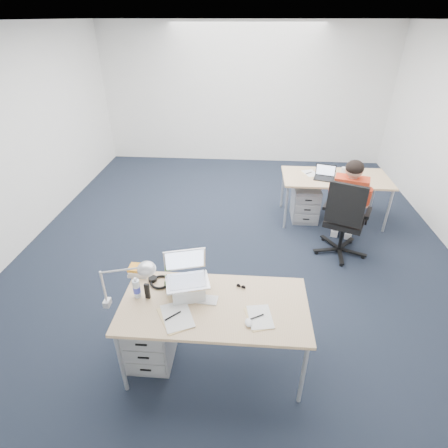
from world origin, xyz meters
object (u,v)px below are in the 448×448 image
object	(u,v)px
seated_person	(347,204)
wireless_keyboard	(202,299)
drawer_pedestal_near	(151,335)
desk_lamp	(120,284)
can_koozie	(179,291)
book_stack	(139,270)
far_cup	(344,171)
desk_near	(214,308)
office_chair	(342,234)
desk_far	(335,180)
cordless_phone	(147,291)
dark_laptop	(325,172)
water_bottle	(136,287)
computer_mouse	(249,323)
drawer_pedestal_far	(305,203)
bear_figurine	(169,282)
silver_laptop	(187,277)
sunglasses	(241,287)
headphones	(161,281)

from	to	relation	value
seated_person	wireless_keyboard	distance (m)	2.64
drawer_pedestal_near	desk_lamp	bearing A→B (deg)	-144.40
can_koozie	desk_lamp	distance (m)	0.50
book_stack	far_cup	world-z (taller)	far_cup
desk_near	drawer_pedestal_near	xyz separation A→B (m)	(-0.60, 0.03, -0.41)
office_chair	seated_person	xyz separation A→B (m)	(0.05, 0.18, 0.35)
wireless_keyboard	far_cup	size ratio (longest dim) A/B	2.62
desk_far	cordless_phone	size ratio (longest dim) A/B	10.60
dark_laptop	far_cup	bearing A→B (deg)	50.89
water_bottle	desk_lamp	bearing A→B (deg)	-120.37
desk_near	computer_mouse	world-z (taller)	computer_mouse
drawer_pedestal_far	bear_figurine	distance (m)	3.17
drawer_pedestal_far	book_stack	xyz separation A→B (m)	(-1.92, -2.51, 0.50)
silver_laptop	wireless_keyboard	world-z (taller)	silver_laptop
desk_far	office_chair	size ratio (longest dim) A/B	1.43
desk_near	book_stack	xyz separation A→B (m)	(-0.75, 0.35, 0.09)
desk_lamp	book_stack	bearing A→B (deg)	85.81
far_cup	sunglasses	bearing A→B (deg)	-118.40
book_stack	dark_laptop	size ratio (longest dim) A/B	0.62
can_koozie	dark_laptop	size ratio (longest dim) A/B	0.40
can_koozie	far_cup	bearing A→B (deg)	55.22
drawer_pedestal_near	desk_lamp	xyz separation A→B (m)	(-0.15, -0.11, 0.70)
can_koozie	water_bottle	xyz separation A→B (m)	(-0.36, -0.03, 0.04)
dark_laptop	desk_far	bearing A→B (deg)	42.86
office_chair	drawer_pedestal_far	size ratio (longest dim) A/B	2.04
bear_figurine	cordless_phone	bearing A→B (deg)	-157.84
desk_far	water_bottle	bearing A→B (deg)	-128.69
drawer_pedestal_far	desk_lamp	size ratio (longest dim) A/B	1.12
headphones	can_koozie	world-z (taller)	can_koozie
water_bottle	book_stack	distance (m)	0.32
wireless_keyboard	book_stack	xyz separation A→B (m)	(-0.64, 0.30, 0.03)
computer_mouse	dark_laptop	xyz separation A→B (m)	(1.09, 2.97, 0.09)
far_cup	seated_person	bearing A→B (deg)	-98.09
water_bottle	sunglasses	world-z (taller)	water_bottle
wireless_keyboard	desk_far	bearing A→B (deg)	64.78
seated_person	desk_near	bearing A→B (deg)	-110.42
desk_far	drawer_pedestal_near	xyz separation A→B (m)	(-2.18, -2.84, -0.41)
headphones	desk_lamp	world-z (taller)	desk_lamp
seated_person	computer_mouse	world-z (taller)	seated_person
office_chair	book_stack	xyz separation A→B (m)	(-2.29, -1.54, 0.45)
bear_figurine	drawer_pedestal_far	bearing A→B (deg)	43.00
silver_laptop	dark_laptop	bearing A→B (deg)	42.98
computer_mouse	desk_lamp	bearing A→B (deg)	165.20
silver_laptop	headphones	size ratio (longest dim) A/B	1.56
drawer_pedestal_far	desk_lamp	xyz separation A→B (m)	(-1.92, -2.94, 0.70)
desk_far	bear_figurine	distance (m)	3.37
desk_near	cordless_phone	xyz separation A→B (m)	(-0.58, 0.04, 0.12)
office_chair	water_bottle	bearing A→B (deg)	-116.60
wireless_keyboard	bear_figurine	world-z (taller)	bear_figurine
wireless_keyboard	sunglasses	size ratio (longest dim) A/B	3.03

